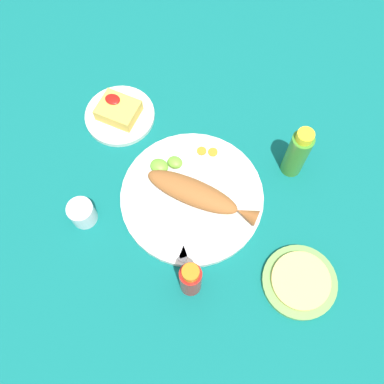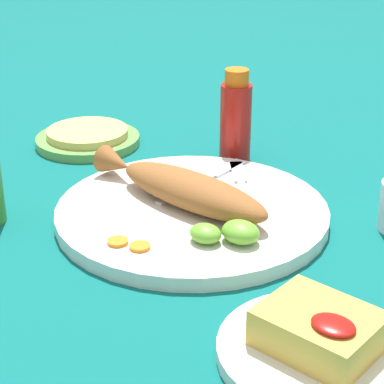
% 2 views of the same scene
% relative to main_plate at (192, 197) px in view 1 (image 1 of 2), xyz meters
% --- Properties ---
extents(ground_plane, '(4.00, 4.00, 0.00)m').
position_rel_main_plate_xyz_m(ground_plane, '(0.00, 0.00, -0.01)').
color(ground_plane, '#0C605B').
extents(main_plate, '(0.35, 0.35, 0.02)m').
position_rel_main_plate_xyz_m(main_plate, '(0.00, 0.00, 0.00)').
color(main_plate, silver).
rests_on(main_plate, ground_plane).
extents(fried_fish, '(0.28, 0.07, 0.04)m').
position_rel_main_plate_xyz_m(fried_fish, '(-0.01, 0.00, 0.03)').
color(fried_fish, '#935628').
rests_on(fried_fish, main_plate).
extents(fork_near, '(0.02, 0.19, 0.00)m').
position_rel_main_plate_xyz_m(fork_near, '(-0.04, 0.08, 0.01)').
color(fork_near, silver).
rests_on(fork_near, main_plate).
extents(fork_far, '(0.14, 0.14, 0.00)m').
position_rel_main_plate_xyz_m(fork_far, '(0.01, 0.09, 0.01)').
color(fork_far, silver).
rests_on(fork_far, main_plate).
extents(carrot_slice_near, '(0.02, 0.02, 0.00)m').
position_rel_main_plate_xyz_m(carrot_slice_near, '(0.00, -0.13, 0.01)').
color(carrot_slice_near, orange).
rests_on(carrot_slice_near, main_plate).
extents(carrot_slice_mid, '(0.02, 0.02, 0.00)m').
position_rel_main_plate_xyz_m(carrot_slice_mid, '(0.03, -0.12, 0.01)').
color(carrot_slice_mid, orange).
rests_on(carrot_slice_mid, main_plate).
extents(lime_wedge_main, '(0.04, 0.03, 0.02)m').
position_rel_main_plate_xyz_m(lime_wedge_main, '(0.07, -0.06, 0.02)').
color(lime_wedge_main, '#6BB233').
rests_on(lime_wedge_main, main_plate).
extents(lime_wedge_side, '(0.05, 0.04, 0.03)m').
position_rel_main_plate_xyz_m(lime_wedge_side, '(0.10, -0.03, 0.02)').
color(lime_wedge_side, '#6BB233').
rests_on(lime_wedge_side, main_plate).
extents(hot_sauce_bottle_red, '(0.05, 0.05, 0.14)m').
position_rel_main_plate_xyz_m(hot_sauce_bottle_red, '(-0.08, 0.20, 0.06)').
color(hot_sauce_bottle_red, '#B21914').
rests_on(hot_sauce_bottle_red, ground_plane).
extents(hot_sauce_bottle_green, '(0.05, 0.05, 0.17)m').
position_rel_main_plate_xyz_m(hot_sauce_bottle_green, '(-0.19, -0.18, 0.07)').
color(hot_sauce_bottle_green, '#3D8428').
rests_on(hot_sauce_bottle_green, ground_plane).
extents(salt_cup, '(0.06, 0.06, 0.06)m').
position_rel_main_plate_xyz_m(salt_cup, '(0.21, 0.15, 0.02)').
color(salt_cup, silver).
rests_on(salt_cup, ground_plane).
extents(side_plate_fries, '(0.18, 0.18, 0.01)m').
position_rel_main_plate_xyz_m(side_plate_fries, '(0.27, -0.14, -0.00)').
color(side_plate_fries, silver).
rests_on(side_plate_fries, ground_plane).
extents(fries_pile, '(0.10, 0.08, 0.04)m').
position_rel_main_plate_xyz_m(fries_pile, '(0.27, -0.14, 0.02)').
color(fries_pile, gold).
rests_on(fries_pile, side_plate_fries).
extents(tortilla_plate, '(0.17, 0.17, 0.01)m').
position_rel_main_plate_xyz_m(tortilla_plate, '(-0.30, 0.09, -0.00)').
color(tortilla_plate, '#6B9E4C').
rests_on(tortilla_plate, ground_plane).
extents(tortilla_stack, '(0.13, 0.13, 0.01)m').
position_rel_main_plate_xyz_m(tortilla_stack, '(-0.30, 0.09, 0.01)').
color(tortilla_stack, '#E0C666').
rests_on(tortilla_stack, tortilla_plate).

